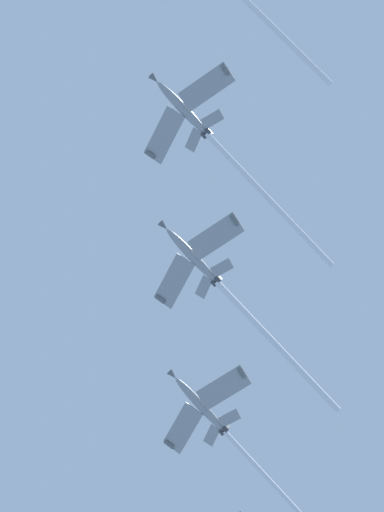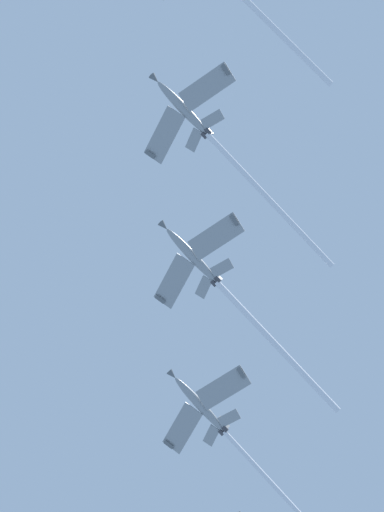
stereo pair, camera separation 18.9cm
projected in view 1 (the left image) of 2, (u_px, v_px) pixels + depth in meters
The scene contains 3 objects.
jet_second at pixel (210, 137), 166.41m from camera, with size 35.00×21.47×21.70m.
jet_third at pixel (222, 288), 167.74m from camera, with size 34.39×21.52×20.67m.
jet_fourth at pixel (225, 431), 172.24m from camera, with size 36.59×22.46×22.01m.
Camera 1 is at (-35.13, -14.20, 1.98)m, focal length 73.35 mm.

